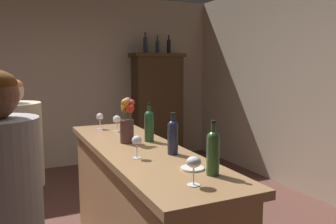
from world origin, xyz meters
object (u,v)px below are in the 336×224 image
Objects in this scene: display_bottle_center at (169,45)px; wine_glass_mid at (194,163)px; display_bottle_midleft at (157,46)px; wine_glass_spare at (117,120)px; wine_glass_front at (100,118)px; bar_counter at (140,211)px; wine_bottle_merlot at (173,135)px; wine_bottle_riesling at (149,124)px; wine_bottle_rose at (213,151)px; display_bottle_left at (145,44)px; display_cabinet at (157,105)px; flower_arrangement at (127,122)px; wine_glass_rear at (137,142)px; cheese_plate at (192,168)px; patron_tall at (16,182)px.

wine_glass_mid is at bearing -113.43° from display_bottle_center.
display_bottle_center reaches higher than display_bottle_midleft.
wine_glass_front is at bearing 121.27° from wine_glass_spare.
bar_counter is 0.71m from wine_bottle_merlot.
display_bottle_center reaches higher than wine_bottle_riesling.
wine_glass_spare is at bearing 94.30° from wine_bottle_rose.
wine_glass_front is 2.62m from display_bottle_left.
wine_glass_mid is 4.17m from display_bottle_left.
wine_glass_front is 1.02× the size of wine_glass_mid.
display_cabinet is 3.17m from flower_arrangement.
cheese_plate is (0.21, -0.37, -0.11)m from wine_glass_rear.
wine_bottle_merlot reaches higher than wine_glass_mid.
display_bottle_center is (1.65, 2.99, 1.47)m from bar_counter.
cheese_plate is (0.13, 0.24, -0.11)m from wine_glass_mid.
bar_counter is 14.90× the size of wine_glass_spare.
display_cabinet reaches higher than wine_glass_rear.
wine_glass_spare is 2.72m from display_bottle_left.
wine_bottle_rose is 0.91× the size of display_bottle_left.
bar_counter is 1.08m from wine_glass_front.
display_bottle_center is at bearing 50.56° from wine_glass_front.
wine_glass_rear is (-0.27, -0.45, -0.03)m from wine_bottle_riesling.
patron_tall reaches higher than flower_arrangement.
display_bottle_center is at bearing 36.53° from patron_tall.
wine_glass_rear is 1.01× the size of wine_glass_spare.
wine_bottle_rose is 4.02m from display_bottle_left.
bar_counter is 3.56m from display_bottle_left.
display_bottle_left reaches higher than wine_bottle_riesling.
display_cabinet reaches higher than wine_glass_spare.
patron_tall is (-0.74, 0.38, -0.29)m from wine_glass_rear.
flower_arrangement is (0.05, -0.70, 0.06)m from wine_glass_front.
patron_tall reaches higher than wine_glass_spare.
flower_arrangement is at bearing 89.80° from wine_glass_mid.
wine_bottle_riesling is 1.06m from patron_tall.
wine_bottle_rose is at bearing -90.04° from wine_bottle_riesling.
display_cabinet reaches higher than flower_arrangement.
wine_glass_front is at bearing 94.05° from flower_arrangement.
wine_glass_mid is at bearing -150.23° from wine_bottle_rose.
display_bottle_center is at bearing -0.00° from display_bottle_midleft.
wine_bottle_riesling reaches higher than wine_glass_spare.
wine_glass_rear is 3.82m from display_bottle_center.
display_bottle_midleft is (1.47, 3.88, 0.83)m from wine_glass_mid.
display_cabinet is 1.00m from display_bottle_midleft.
wine_glass_mid reaches higher than cheese_plate.
wine_bottle_merlot is (-1.29, -3.28, 0.18)m from display_cabinet.
display_bottle_midleft is at bearing 64.51° from wine_glass_rear.
wine_glass_front is at bearing 96.44° from cheese_plate.
wine_bottle_rose reaches higher than wine_glass_spare.
display_cabinet is at bearing 69.28° from wine_glass_mid.
bar_counter is 7.71× the size of wine_bottle_merlot.
display_bottle_midleft is (1.44, 2.99, 1.45)m from bar_counter.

